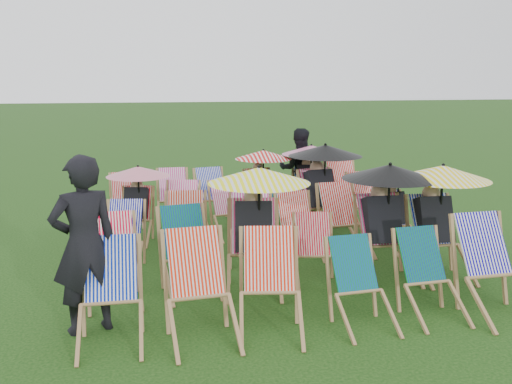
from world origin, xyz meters
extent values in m
plane|color=black|center=(0.00, 0.00, 0.00)|extent=(100.00, 100.00, 0.00)
cube|color=#071EA1|center=(-2.05, -1.98, 0.66)|extent=(0.50, 0.37, 0.60)
cube|color=red|center=(-1.23, -2.05, 0.70)|extent=(0.56, 0.44, 0.63)
cube|color=red|center=(-0.47, -2.04, 0.68)|extent=(0.57, 0.45, 0.61)
cube|color=#096639|center=(0.42, -2.10, 0.60)|extent=(0.48, 0.37, 0.54)
cube|color=#0A6D2B|center=(1.23, -2.00, 0.61)|extent=(0.48, 0.37, 0.55)
cube|color=#110799|center=(1.95, -2.04, 0.71)|extent=(0.55, 0.41, 0.64)
cube|color=red|center=(-2.11, -0.89, 0.65)|extent=(0.52, 0.40, 0.59)
cube|color=#0A7134|center=(-1.26, -0.77, 0.67)|extent=(0.56, 0.44, 0.60)
cube|color=#FA327C|center=(-0.41, -0.84, 0.71)|extent=(0.59, 0.47, 0.64)
cube|color=black|center=(-0.42, -0.89, 0.71)|extent=(0.51, 0.53, 0.67)
sphere|color=tan|center=(-0.40, -0.78, 1.06)|extent=(0.23, 0.23, 0.23)
cylinder|color=black|center=(-0.36, -0.95, 1.01)|extent=(0.03, 0.03, 0.78)
cone|color=#FFFD0D|center=(-0.36, -0.95, 1.36)|extent=(1.23, 1.23, 0.19)
cube|color=red|center=(0.36, -0.83, 0.57)|extent=(0.47, 0.37, 0.51)
cube|color=#FF3381|center=(1.28, -0.76, 0.70)|extent=(0.54, 0.40, 0.63)
cube|color=black|center=(1.28, -0.82, 0.70)|extent=(0.45, 0.46, 0.66)
sphere|color=tan|center=(1.28, -0.71, 1.04)|extent=(0.23, 0.23, 0.23)
cylinder|color=black|center=(1.34, -0.86, 0.99)|extent=(0.03, 0.03, 0.77)
cone|color=black|center=(1.34, -0.86, 1.34)|extent=(1.21, 1.21, 0.19)
cube|color=#081CAA|center=(1.95, -0.86, 0.69)|extent=(0.53, 0.39, 0.62)
cube|color=black|center=(1.95, -0.91, 0.69)|extent=(0.44, 0.46, 0.65)
sphere|color=tan|center=(1.96, -0.80, 1.03)|extent=(0.23, 0.23, 0.23)
cylinder|color=black|center=(2.02, -0.96, 0.98)|extent=(0.03, 0.03, 0.76)
cone|color=yellow|center=(2.02, -0.96, 1.32)|extent=(1.19, 1.19, 0.18)
cube|color=#070791|center=(-1.99, 0.21, 0.60)|extent=(0.50, 0.40, 0.53)
cube|color=red|center=(-1.17, 0.23, 0.65)|extent=(0.53, 0.41, 0.59)
cube|color=#D92B87|center=(-0.23, 0.33, 0.70)|extent=(0.58, 0.46, 0.62)
cube|color=red|center=(0.40, 0.27, 0.60)|extent=(0.47, 0.35, 0.54)
cube|color=red|center=(1.09, 0.33, 0.67)|extent=(0.53, 0.41, 0.60)
cube|color=#0710A1|center=(1.93, 0.33, 0.56)|extent=(0.47, 0.38, 0.51)
cube|color=black|center=(1.94, 0.29, 0.56)|extent=(0.41, 0.42, 0.53)
sphere|color=tan|center=(1.92, 0.38, 0.84)|extent=(0.19, 0.19, 0.19)
cylinder|color=black|center=(1.99, 0.26, 0.80)|extent=(0.03, 0.03, 0.62)
cone|color=red|center=(1.99, 0.26, 1.08)|extent=(0.98, 0.98, 0.15)
cube|color=red|center=(-1.85, 1.43, 0.57)|extent=(0.48, 0.39, 0.51)
cube|color=black|center=(-1.86, 1.38, 0.56)|extent=(0.42, 0.43, 0.53)
sphere|color=tan|center=(-1.84, 1.47, 0.84)|extent=(0.19, 0.19, 0.19)
cylinder|color=black|center=(-1.81, 1.34, 0.80)|extent=(0.03, 0.03, 0.62)
cone|color=#D76E82|center=(-1.81, 1.34, 1.08)|extent=(0.98, 0.98, 0.15)
cube|color=#EB2F86|center=(-1.14, 1.40, 0.61)|extent=(0.52, 0.43, 0.55)
cube|color=#D22A67|center=(-0.43, 1.49, 0.60)|extent=(0.50, 0.40, 0.54)
cube|color=#0A6925|center=(0.54, 1.44, 0.57)|extent=(0.47, 0.37, 0.51)
cube|color=#F43071|center=(1.10, 1.41, 0.70)|extent=(0.59, 0.48, 0.63)
cube|color=black|center=(1.11, 1.36, 0.70)|extent=(0.52, 0.53, 0.66)
sphere|color=tan|center=(1.09, 1.46, 1.04)|extent=(0.23, 0.23, 0.23)
cylinder|color=black|center=(1.19, 1.33, 0.99)|extent=(0.03, 0.03, 0.77)
cone|color=black|center=(1.19, 1.33, 1.34)|extent=(1.21, 1.21, 0.19)
cube|color=red|center=(1.93, 1.47, 0.64)|extent=(0.49, 0.37, 0.57)
cube|color=red|center=(-2.07, 2.56, 0.59)|extent=(0.47, 0.36, 0.53)
cube|color=#D12981|center=(-1.24, 2.57, 0.63)|extent=(0.47, 0.35, 0.56)
cube|color=#081AAE|center=(-0.56, 2.54, 0.62)|extent=(0.53, 0.43, 0.56)
cube|color=red|center=(0.33, 2.57, 0.59)|extent=(0.49, 0.40, 0.53)
cube|color=black|center=(0.34, 2.52, 0.59)|extent=(0.43, 0.44, 0.56)
sphere|color=tan|center=(0.32, 2.61, 0.88)|extent=(0.19, 0.19, 0.19)
cylinder|color=black|center=(0.40, 2.49, 0.84)|extent=(0.03, 0.03, 0.65)
cone|color=red|center=(0.40, 2.49, 1.13)|extent=(1.02, 1.02, 0.16)
cube|color=#072D9F|center=(1.25, 2.56, 0.63)|extent=(0.53, 0.43, 0.56)
cube|color=black|center=(1.24, 2.52, 0.63)|extent=(0.47, 0.48, 0.59)
sphere|color=tan|center=(1.26, 2.61, 0.93)|extent=(0.21, 0.21, 0.21)
cylinder|color=black|center=(1.29, 2.47, 0.89)|extent=(0.03, 0.03, 0.69)
cone|color=#D46C97|center=(1.29, 2.47, 1.20)|extent=(1.08, 1.08, 0.17)
cube|color=red|center=(1.94, 2.65, 0.69)|extent=(0.55, 0.42, 0.62)
imported|color=black|center=(-2.30, -1.92, 0.90)|extent=(0.76, 0.62, 1.80)
imported|color=black|center=(1.17, 2.88, 0.78)|extent=(0.88, 0.76, 1.56)
camera|label=1|loc=(-1.65, -7.51, 2.52)|focal=40.00mm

